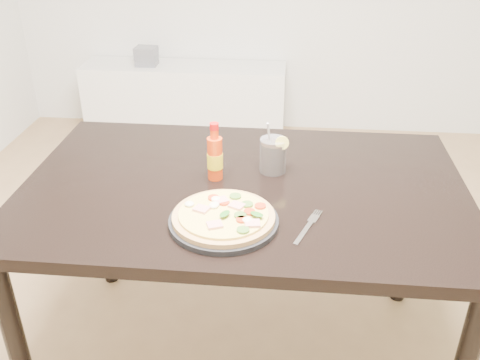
# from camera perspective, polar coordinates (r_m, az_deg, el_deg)

# --- Properties ---
(floor) EXTENTS (4.50, 4.50, 0.00)m
(floor) POSITION_cam_1_polar(r_m,az_deg,el_deg) (2.15, 5.77, -18.40)
(floor) COLOR #9E7A51
(floor) RESTS_ON ground
(dining_table) EXTENTS (1.40, 0.90, 0.75)m
(dining_table) POSITION_cam_1_polar(r_m,az_deg,el_deg) (1.73, 0.39, -2.83)
(dining_table) COLOR black
(dining_table) RESTS_ON ground
(plate) EXTENTS (0.31, 0.31, 0.02)m
(plate) POSITION_cam_1_polar(r_m,az_deg,el_deg) (1.49, -1.75, -4.43)
(plate) COLOR black
(plate) RESTS_ON dining_table
(pizza) EXTENTS (0.29, 0.29, 0.03)m
(pizza) POSITION_cam_1_polar(r_m,az_deg,el_deg) (1.48, -1.72, -3.79)
(pizza) COLOR tan
(pizza) RESTS_ON plate
(hot_sauce_bottle) EXTENTS (0.06, 0.06, 0.19)m
(hot_sauce_bottle) POSITION_cam_1_polar(r_m,az_deg,el_deg) (1.69, -2.69, 2.46)
(hot_sauce_bottle) COLOR #E13D0D
(hot_sauce_bottle) RESTS_ON dining_table
(cola_cup) EXTENTS (0.09, 0.09, 0.18)m
(cola_cup) POSITION_cam_1_polar(r_m,az_deg,el_deg) (1.75, 3.54, 2.58)
(cola_cup) COLOR black
(cola_cup) RESTS_ON dining_table
(fork) EXTENTS (0.08, 0.18, 0.00)m
(fork) POSITION_cam_1_polar(r_m,az_deg,el_deg) (1.50, 7.32, -4.87)
(fork) COLOR silver
(fork) RESTS_ON dining_table
(media_console) EXTENTS (1.40, 0.34, 0.50)m
(media_console) POSITION_cam_1_polar(r_m,az_deg,el_deg) (3.85, -5.85, 8.51)
(media_console) COLOR white
(media_console) RESTS_ON ground
(cd_stack) EXTENTS (0.14, 0.12, 0.13)m
(cd_stack) POSITION_cam_1_polar(r_m,az_deg,el_deg) (3.79, -9.95, 12.89)
(cd_stack) COLOR slate
(cd_stack) RESTS_ON media_console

